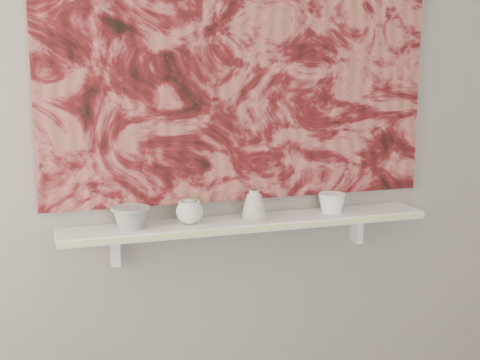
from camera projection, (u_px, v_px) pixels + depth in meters
name	position (u px, v px, depth m)	size (l,w,h in m)	color
wall_back	(241.00, 105.00, 2.51)	(3.60, 3.60, 0.00)	gray
shelf	(248.00, 223.00, 2.50)	(1.40, 0.18, 0.03)	white
shelf_stripe	(257.00, 229.00, 2.41)	(1.40, 0.01, 0.02)	beige
bracket_left	(115.00, 249.00, 2.43)	(0.03, 0.06, 0.12)	white
bracket_right	(357.00, 228.00, 2.72)	(0.03, 0.06, 0.12)	white
painting	(242.00, 53.00, 2.46)	(1.50, 0.03, 1.10)	maroon
house_motif	(350.00, 133.00, 2.65)	(0.09, 0.00, 0.08)	black
bowl_grey	(131.00, 217.00, 2.36)	(0.14, 0.14, 0.08)	gray
cup_cream	(189.00, 212.00, 2.42)	(0.10, 0.10, 0.09)	white
bell_vessel	(254.00, 204.00, 2.49)	(0.10, 0.10, 0.11)	beige
bowl_white	(332.00, 203.00, 2.60)	(0.11, 0.11, 0.08)	white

